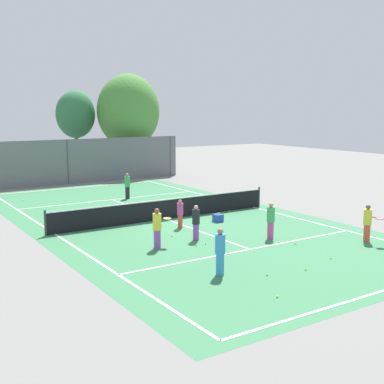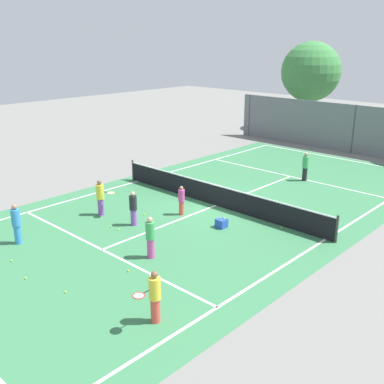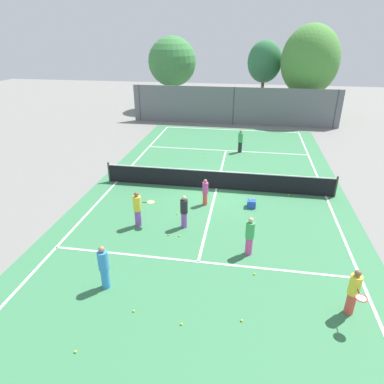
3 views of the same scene
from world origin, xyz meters
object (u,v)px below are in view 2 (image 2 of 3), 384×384
object	(u,v)px
tennis_ball_0	(252,155)
tennis_ball_7	(281,228)
player_5	(150,237)
tennis_ball_10	(128,271)
tennis_ball_9	(212,187)
player_6	(155,296)
player_4	(181,200)
ball_crate	(222,223)
tennis_ball_8	(254,177)
tennis_ball_6	(25,278)
tennis_ball_1	(118,229)
player_1	(16,224)
tennis_ball_11	(287,178)
tennis_ball_12	(111,226)
player_0	(305,167)
tennis_ball_2	(144,214)
tennis_ball_5	(11,261)
player_3	(133,208)
tennis_ball_3	(65,292)
player_2	(101,197)

from	to	relation	value
tennis_ball_0	tennis_ball_7	bearing A→B (deg)	-48.23
player_5	tennis_ball_10	world-z (taller)	player_5
tennis_ball_9	player_6	bearing A→B (deg)	-56.53
player_4	ball_crate	world-z (taller)	player_4
tennis_ball_8	tennis_ball_0	bearing A→B (deg)	127.48
ball_crate	tennis_ball_6	size ratio (longest dim) A/B	6.45
tennis_ball_1	tennis_ball_7	bearing A→B (deg)	44.67
player_1	ball_crate	bearing A→B (deg)	54.54
player_1	tennis_ball_11	size ratio (longest dim) A/B	23.57
tennis_ball_6	tennis_ball_12	distance (m)	4.69
player_0	tennis_ball_2	distance (m)	9.67
tennis_ball_0	tennis_ball_7	xyz separation A→B (m)	(8.20, -9.18, 0.00)
player_5	tennis_ball_8	xyz separation A→B (m)	(-3.11, 10.39, -0.75)
tennis_ball_6	player_6	bearing A→B (deg)	14.99
tennis_ball_5	tennis_ball_2	bearing A→B (deg)	89.80
tennis_ball_6	tennis_ball_11	bearing A→B (deg)	89.52
player_3	tennis_ball_9	world-z (taller)	player_3
tennis_ball_10	tennis_ball_3	bearing A→B (deg)	-99.29
tennis_ball_5	tennis_ball_3	bearing A→B (deg)	2.85
player_6	tennis_ball_2	size ratio (longest dim) A/B	23.10
player_4	player_6	distance (m)	8.00
tennis_ball_1	tennis_ball_5	bearing A→B (deg)	-96.82
player_3	tennis_ball_0	world-z (taller)	player_3
tennis_ball_0	tennis_ball_11	size ratio (longest dim) A/B	1.00
player_2	tennis_ball_2	size ratio (longest dim) A/B	23.80
tennis_ball_9	tennis_ball_1	bearing A→B (deg)	-82.37
tennis_ball_6	player_3	bearing A→B (deg)	99.95
tennis_ball_3	player_6	bearing A→B (deg)	15.61
player_4	tennis_ball_11	distance (m)	7.79
tennis_ball_8	tennis_ball_10	bearing A→B (deg)	-73.94
tennis_ball_7	tennis_ball_11	size ratio (longest dim) A/B	1.00
tennis_ball_2	tennis_ball_6	bearing A→B (deg)	-76.90
tennis_ball_1	tennis_ball_6	size ratio (longest dim) A/B	1.00
ball_crate	tennis_ball_0	bearing A→B (deg)	120.57
player_3	ball_crate	xyz separation A→B (m)	(2.78, 2.30, -0.56)
player_1	tennis_ball_5	world-z (taller)	player_1
tennis_ball_1	tennis_ball_10	distance (m)	3.56
player_3	tennis_ball_3	xyz separation A→B (m)	(2.59, -4.85, -0.71)
tennis_ball_7	tennis_ball_11	distance (m)	7.06
player_5	tennis_ball_8	world-z (taller)	player_5
player_4	tennis_ball_7	distance (m)	4.41
player_1	player_4	xyz separation A→B (m)	(2.37, 6.30, -0.13)
tennis_ball_3	tennis_ball_11	xyz separation A→B (m)	(-1.54, 14.80, 0.00)
tennis_ball_2	tennis_ball_11	distance (m)	9.07
player_6	tennis_ball_7	size ratio (longest dim) A/B	23.10
tennis_ball_10	tennis_ball_12	size ratio (longest dim) A/B	1.00
tennis_ball_2	tennis_ball_7	xyz separation A→B (m)	(5.17, 2.84, 0.00)
tennis_ball_0	tennis_ball_1	world-z (taller)	same
ball_crate	tennis_ball_7	bearing A→B (deg)	40.17
tennis_ball_5	player_4	bearing A→B (deg)	80.90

